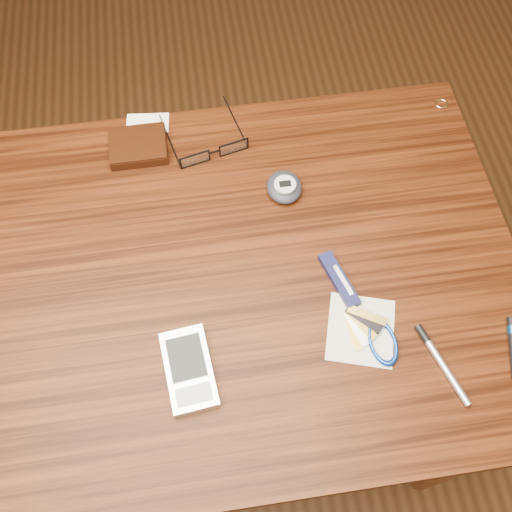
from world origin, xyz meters
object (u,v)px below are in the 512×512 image
object	(u,v)px
desk	(218,299)
pocket_knife	(339,280)
pedometer	(284,187)
silver_pen	(438,358)
notepad_keys	(372,335)
pda_phone	(189,369)
eyeglasses	(213,150)
wallet_and_card	(138,146)

from	to	relation	value
desk	pocket_knife	world-z (taller)	pocket_knife
pedometer	silver_pen	bearing A→B (deg)	-61.87
notepad_keys	silver_pen	size ratio (longest dim) A/B	1.04
pda_phone	pedometer	xyz separation A→B (m)	(0.19, 0.30, 0.00)
desk	notepad_keys	world-z (taller)	notepad_keys
pda_phone	pocket_knife	xyz separation A→B (m)	(0.25, 0.11, -0.00)
pocket_knife	pedometer	bearing A→B (deg)	107.40
desk	pocket_knife	bearing A→B (deg)	-11.84
eyeglasses	pedometer	size ratio (longest dim) A/B	2.28
wallet_and_card	pocket_knife	xyz separation A→B (m)	(0.30, -0.31, -0.00)
pda_phone	pedometer	size ratio (longest dim) A/B	1.88
pda_phone	silver_pen	distance (m)	0.37
desk	notepad_keys	xyz separation A→B (m)	(0.23, -0.14, 0.11)
notepad_keys	pocket_knife	xyz separation A→B (m)	(-0.03, 0.10, 0.00)
notepad_keys	pocket_knife	bearing A→B (deg)	107.07
pedometer	pocket_knife	world-z (taller)	pedometer
silver_pen	wallet_and_card	bearing A→B (deg)	132.63
desk	silver_pen	xyz separation A→B (m)	(0.32, -0.19, 0.11)
pda_phone	notepad_keys	size ratio (longest dim) A/B	0.97
pedometer	silver_pen	xyz separation A→B (m)	(0.18, -0.33, -0.01)
wallet_and_card	pocket_knife	distance (m)	0.44
notepad_keys	pocket_knife	size ratio (longest dim) A/B	1.31
pocket_knife	silver_pen	distance (m)	0.19
eyeglasses	pocket_knife	world-z (taller)	eyeglasses
eyeglasses	pocket_knife	xyz separation A→B (m)	(0.17, -0.28, -0.01)
pocket_knife	silver_pen	bearing A→B (deg)	-50.91
pda_phone	pedometer	bearing A→B (deg)	56.99
desk	wallet_and_card	size ratio (longest dim) A/B	7.73
wallet_and_card	pedometer	xyz separation A→B (m)	(0.25, -0.13, 0.00)
pda_phone	pocket_knife	size ratio (longest dim) A/B	1.27
notepad_keys	silver_pen	world-z (taller)	notepad_keys
notepad_keys	desk	bearing A→B (deg)	148.52
desk	wallet_and_card	xyz separation A→B (m)	(-0.11, 0.27, 0.11)
desk	pda_phone	bearing A→B (deg)	-109.63
eyeglasses	notepad_keys	bearing A→B (deg)	-61.97
eyeglasses	pda_phone	world-z (taller)	eyeglasses
pedometer	pocket_knife	xyz separation A→B (m)	(0.06, -0.18, -0.01)
desk	pda_phone	xyz separation A→B (m)	(-0.05, -0.15, 0.11)
pedometer	silver_pen	size ratio (longest dim) A/B	0.53
silver_pen	pda_phone	bearing A→B (deg)	174.55
desk	pda_phone	world-z (taller)	pda_phone
wallet_and_card	notepad_keys	distance (m)	0.53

